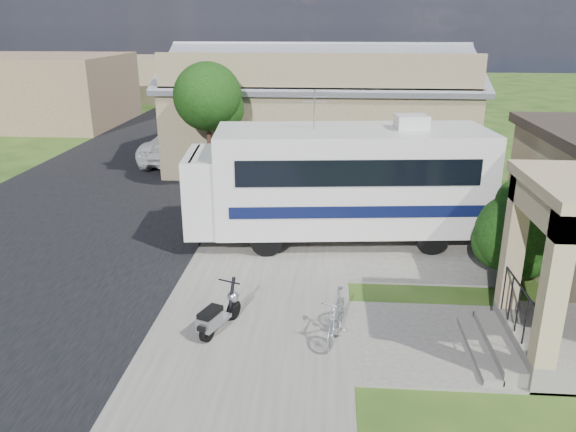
# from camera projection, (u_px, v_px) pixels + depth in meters

# --- Properties ---
(ground) EXTENTS (120.00, 120.00, 0.00)m
(ground) POSITION_uv_depth(u_px,v_px,m) (303.00, 313.00, 11.95)
(ground) COLOR #1E3C10
(street_slab) EXTENTS (9.00, 80.00, 0.02)m
(street_slab) POSITION_uv_depth(u_px,v_px,m) (124.00, 180.00, 21.89)
(street_slab) COLOR black
(street_slab) RESTS_ON ground
(sidewalk_slab) EXTENTS (4.00, 80.00, 0.06)m
(sidewalk_slab) POSITION_uv_depth(u_px,v_px,m) (290.00, 183.00, 21.42)
(sidewalk_slab) COLOR #5C5953
(sidewalk_slab) RESTS_ON ground
(driveway_slab) EXTENTS (7.00, 6.00, 0.05)m
(driveway_slab) POSITION_uv_depth(u_px,v_px,m) (363.00, 237.00, 16.07)
(driveway_slab) COLOR #5C5953
(driveway_slab) RESTS_ON ground
(walk_slab) EXTENTS (4.00, 3.00, 0.05)m
(walk_slab) POSITION_uv_depth(u_px,v_px,m) (456.00, 343.00, 10.79)
(walk_slab) COLOR #5C5953
(walk_slab) RESTS_ON ground
(warehouse) EXTENTS (12.50, 8.40, 5.04)m
(warehouse) POSITION_uv_depth(u_px,v_px,m) (319.00, 115.00, 24.44)
(warehouse) COLOR brown
(warehouse) RESTS_ON ground
(distant_bldg_far) EXTENTS (10.00, 8.00, 4.00)m
(distant_bldg_far) POSITION_uv_depth(u_px,v_px,m) (35.00, 90.00, 33.20)
(distant_bldg_far) COLOR brown
(distant_bldg_far) RESTS_ON ground
(distant_bldg_near) EXTENTS (8.00, 7.00, 3.20)m
(distant_bldg_near) POSITION_uv_depth(u_px,v_px,m) (135.00, 78.00, 44.49)
(distant_bldg_near) COLOR brown
(distant_bldg_near) RESTS_ON ground
(street_tree_a) EXTENTS (2.44, 2.40, 4.58)m
(street_tree_a) POSITION_uv_depth(u_px,v_px,m) (211.00, 100.00, 19.66)
(street_tree_a) COLOR #321E16
(street_tree_a) RESTS_ON ground
(street_tree_b) EXTENTS (2.44, 2.40, 4.73)m
(street_tree_b) POSITION_uv_depth(u_px,v_px,m) (250.00, 72.00, 29.03)
(street_tree_b) COLOR #321E16
(street_tree_b) RESTS_ON ground
(street_tree_c) EXTENTS (2.44, 2.40, 4.42)m
(street_tree_c) POSITION_uv_depth(u_px,v_px,m) (269.00, 64.00, 37.60)
(street_tree_c) COLOR #321E16
(street_tree_c) RESTS_ON ground
(motorhome) EXTENTS (8.30, 3.34, 4.14)m
(motorhome) POSITION_uv_depth(u_px,v_px,m) (340.00, 179.00, 15.32)
(motorhome) COLOR beige
(motorhome) RESTS_ON ground
(shrub) EXTENTS (2.08, 1.99, 2.55)m
(shrub) POSITION_uv_depth(u_px,v_px,m) (519.00, 230.00, 12.99)
(shrub) COLOR #321E16
(shrub) RESTS_ON ground
(scooter) EXTENTS (0.74, 1.35, 0.92)m
(scooter) POSITION_uv_depth(u_px,v_px,m) (218.00, 315.00, 10.99)
(scooter) COLOR black
(scooter) RESTS_ON ground
(bicycle) EXTENTS (0.75, 1.62, 0.94)m
(bicycle) POSITION_uv_depth(u_px,v_px,m) (336.00, 318.00, 10.78)
(bicycle) COLOR #98999F
(bicycle) RESTS_ON ground
(pickup_truck) EXTENTS (3.11, 5.71, 1.52)m
(pickup_truck) POSITION_uv_depth(u_px,v_px,m) (186.00, 144.00, 24.63)
(pickup_truck) COLOR silver
(pickup_truck) RESTS_ON ground
(van) EXTENTS (3.51, 6.85, 1.90)m
(van) POSITION_uv_depth(u_px,v_px,m) (199.00, 117.00, 30.47)
(van) COLOR silver
(van) RESTS_ON ground
(garden_hose) EXTENTS (0.38, 0.38, 0.17)m
(garden_hose) POSITION_uv_depth(u_px,v_px,m) (490.00, 329.00, 11.15)
(garden_hose) COLOR #125B1F
(garden_hose) RESTS_ON ground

